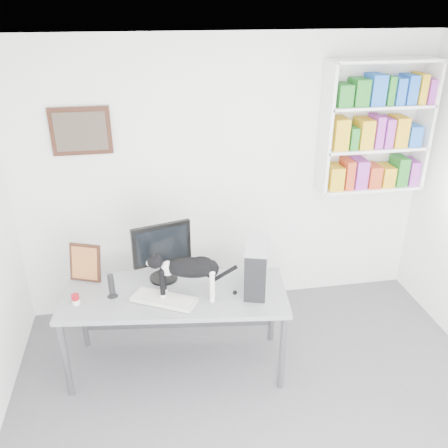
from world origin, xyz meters
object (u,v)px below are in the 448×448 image
object	(u,v)px
soup_can	(76,299)
keyboard	(164,299)
leaning_print	(85,262)
speaker	(111,285)
monitor	(162,252)
desk	(177,330)
pc_tower	(256,267)
bookshelf	(376,127)
cat	(189,278)

from	to	relation	value
soup_can	keyboard	bearing A→B (deg)	-6.70
keyboard	leaning_print	size ratio (longest dim) A/B	1.53
speaker	soup_can	xyz separation A→B (m)	(-0.28, -0.06, -0.06)
monitor	leaning_print	xyz separation A→B (m)	(-0.65, 0.11, -0.10)
desk	speaker	size ratio (longest dim) A/B	8.90
keyboard	pc_tower	size ratio (longest dim) A/B	1.26
keyboard	soup_can	bearing A→B (deg)	-158.67
pc_tower	soup_can	xyz separation A→B (m)	(-1.45, 0.03, -0.16)
monitor	speaker	world-z (taller)	monitor
monitor	leaning_print	world-z (taller)	monitor
bookshelf	pc_tower	world-z (taller)	bookshelf
pc_tower	cat	distance (m)	0.56
bookshelf	soup_can	distance (m)	3.10
bookshelf	soup_can	world-z (taller)	bookshelf
bookshelf	leaning_print	distance (m)	2.92
bookshelf	leaning_print	xyz separation A→B (m)	(-2.73, -0.48, -0.92)
bookshelf	cat	distance (m)	2.29
desk	soup_can	bearing A→B (deg)	-170.69
monitor	leaning_print	distance (m)	0.66
cat	bookshelf	bearing A→B (deg)	37.37
pc_tower	soup_can	bearing A→B (deg)	-164.45
leaning_print	cat	distance (m)	0.95
leaning_print	desk	bearing A→B (deg)	-4.12
speaker	soup_can	size ratio (longest dim) A/B	2.31
cat	desk	bearing A→B (deg)	149.01
desk	soup_can	xyz separation A→B (m)	(-0.78, -0.03, 0.43)
pc_tower	cat	bearing A→B (deg)	-158.05
bookshelf	cat	xyz separation A→B (m)	(-1.89, -0.92, -0.89)
desk	pc_tower	bearing A→B (deg)	2.59
pc_tower	leaning_print	world-z (taller)	pc_tower
bookshelf	monitor	bearing A→B (deg)	-164.21
desk	keyboard	xyz separation A→B (m)	(-0.09, -0.11, 0.40)
pc_tower	cat	xyz separation A→B (m)	(-0.55, -0.05, -0.01)
bookshelf	keyboard	distance (m)	2.53
bookshelf	cat	size ratio (longest dim) A/B	1.95
monitor	soup_can	world-z (taller)	monitor
speaker	pc_tower	bearing A→B (deg)	-16.95
cat	keyboard	bearing A→B (deg)	-167.82
desk	keyboard	size ratio (longest dim) A/B	3.56
bookshelf	leaning_print	bearing A→B (deg)	-170.10
keyboard	cat	distance (m)	0.27
soup_can	monitor	bearing A→B (deg)	20.03
bookshelf	pc_tower	size ratio (longest dim) A/B	3.05
keyboard	cat	world-z (taller)	cat
desk	monitor	distance (m)	0.69
monitor	keyboard	world-z (taller)	monitor
cat	pc_tower	bearing A→B (deg)	16.71
cat	leaning_print	bearing A→B (deg)	163.30
desk	monitor	world-z (taller)	monitor
speaker	cat	bearing A→B (deg)	-25.52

